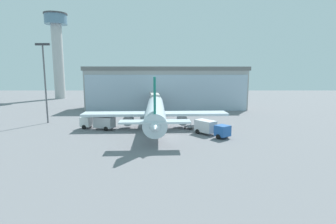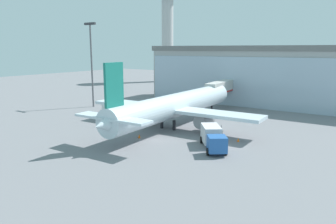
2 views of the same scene
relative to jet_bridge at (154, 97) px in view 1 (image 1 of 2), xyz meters
name	(u,v)px [view 1 (image 1 of 2)]	position (x,y,z in m)	size (l,w,h in m)	color
ground	(165,137)	(3.43, -28.48, -4.52)	(240.00, 240.00, 0.00)	slate
terminal_building	(166,88)	(3.43, 10.14, 2.13)	(51.07, 13.86, 13.32)	#9E9E9E
jet_bridge	(154,97)	(0.00, 0.00, 0.00)	(3.78, 14.48, 5.90)	beige
control_tower	(57,46)	(-43.88, 41.30, 18.46)	(9.70, 9.70, 36.37)	#B2B2B2
apron_light_mast	(44,76)	(-24.01, -14.89, 6.25)	(3.20, 0.40, 18.08)	#59595E
airplane	(155,111)	(1.30, -20.06, -1.04)	(29.96, 36.60, 11.01)	silver
catering_truck	(98,122)	(-10.37, -21.62, -3.06)	(7.62, 4.43, 2.65)	silver
fuel_truck	(210,128)	(11.96, -26.99, -3.06)	(6.23, 7.11, 2.65)	#2659A5
baggage_cart	(191,126)	(8.77, -21.03, -4.02)	(2.94, 3.20, 1.50)	gray
safety_cone_nose	(152,136)	(1.07, -28.80, -4.25)	(0.36, 0.36, 0.55)	orange
safety_cone_wingtip	(214,128)	(13.47, -22.28, -4.25)	(0.36, 0.36, 0.55)	orange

